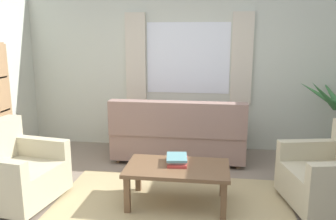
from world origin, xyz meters
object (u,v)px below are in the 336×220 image
(armchair_right, at_px, (333,176))
(book_stack_on_table, at_px, (177,160))
(couch, at_px, (179,136))
(armchair_left, at_px, (13,172))
(coffee_table, at_px, (177,171))

(armchair_right, bearing_deg, book_stack_on_table, -99.94)
(couch, xyz_separation_m, armchair_right, (1.77, -1.24, -0.01))
(armchair_left, bearing_deg, armchair_right, -75.37)
(couch, height_order, armchair_right, couch)
(armchair_left, distance_m, book_stack_on_table, 1.80)
(coffee_table, bearing_deg, armchair_right, 5.15)
(couch, bearing_deg, armchair_right, 145.04)
(coffee_table, height_order, book_stack_on_table, book_stack_on_table)
(armchair_right, distance_m, coffee_table, 1.64)
(armchair_left, bearing_deg, coffee_table, -74.97)
(armchair_right, xyz_separation_m, book_stack_on_table, (-1.65, -0.05, 0.13))
(armchair_left, relative_size, armchair_right, 0.97)
(couch, distance_m, armchair_right, 2.16)
(armchair_right, xyz_separation_m, coffee_table, (-1.63, -0.15, 0.03))
(couch, xyz_separation_m, armchair_left, (-1.65, -1.57, -0.01))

